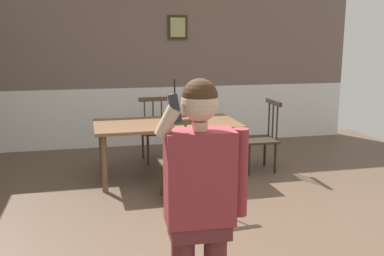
% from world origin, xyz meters
% --- Properties ---
extents(ground_plane, '(7.79, 7.79, 0.00)m').
position_xyz_m(ground_plane, '(0.00, 0.00, 0.00)').
color(ground_plane, brown).
extents(room_back_partition, '(6.73, 0.17, 2.79)m').
position_xyz_m(room_back_partition, '(0.00, 3.55, 1.34)').
color(room_back_partition, '#756056').
rests_on(room_back_partition, ground_plane).
extents(dining_table, '(1.88, 1.01, 0.74)m').
position_xyz_m(dining_table, '(-0.27, 1.65, 0.67)').
color(dining_table, brown).
rests_on(dining_table, ground_plane).
extents(chair_near_window, '(0.48, 0.48, 0.99)m').
position_xyz_m(chair_near_window, '(1.05, 1.66, 0.47)').
color(chair_near_window, '#2D2319').
rests_on(chair_near_window, ground_plane).
extents(chair_by_doorway, '(0.48, 0.48, 0.94)m').
position_xyz_m(chair_by_doorway, '(-0.29, 2.52, 0.47)').
color(chair_by_doorway, '#513823').
rests_on(chair_by_doorway, ground_plane).
extents(chair_at_table_head, '(0.50, 0.50, 0.98)m').
position_xyz_m(chair_at_table_head, '(-0.26, 0.76, 0.47)').
color(chair_at_table_head, '#513823').
rests_on(chair_at_table_head, ground_plane).
extents(person_figure, '(0.55, 0.23, 1.62)m').
position_xyz_m(person_figure, '(-0.62, -1.58, 0.92)').
color(person_figure, brown).
rests_on(person_figure, ground_plane).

